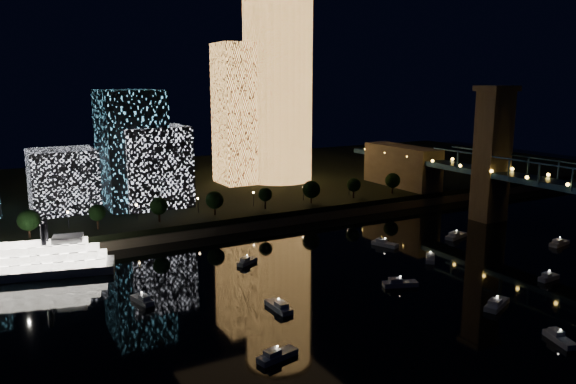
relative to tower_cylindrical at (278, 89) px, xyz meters
name	(u,v)px	position (x,y,z in m)	size (l,w,h in m)	color
ground	(462,294)	(-23.26, -140.36, -47.78)	(520.00, 520.00, 0.00)	black
far_bank	(217,183)	(-23.26, 19.64, -45.28)	(420.00, 160.00, 5.00)	black
seawall	(297,218)	(-23.26, -58.36, -46.28)	(420.00, 6.00, 3.00)	#6B5E4C
tower_cylindrical	(278,89)	(0.00, 0.00, 0.00)	(34.00, 34.00, 85.31)	#EB9E4B
tower_rectangular	(239,114)	(-18.41, 2.71, -11.16)	(19.88, 19.88, 63.24)	#EB9E4B
midrise_blocks	(87,162)	(-89.95, -19.03, -25.60)	(86.81, 39.95, 43.48)	white
riverboat	(15,263)	(-118.83, -72.48, -43.94)	(50.67, 21.38, 14.99)	silver
motorboats	(408,277)	(-27.97, -125.81, -46.97)	(135.76, 82.05, 2.78)	silver
esplanade_trees	(227,199)	(-48.55, -52.36, -37.31)	(165.72, 6.92, 8.96)	black
street_lamps	(198,202)	(-57.26, -46.36, -38.76)	(132.70, 0.70, 5.65)	black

